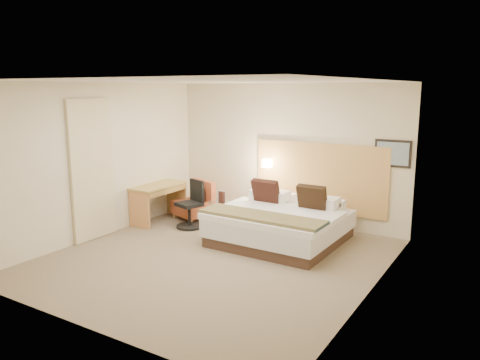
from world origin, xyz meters
The scene contains 20 objects.
floor centered at (0.00, 0.00, -0.01)m, with size 4.80×5.00×0.02m, color #766550.
ceiling centered at (0.00, 0.00, 2.71)m, with size 4.80×5.00×0.02m, color white.
wall_back centered at (0.00, 2.51, 1.35)m, with size 4.80×0.02×2.70m, color beige.
wall_front centered at (0.00, -2.51, 1.35)m, with size 4.80×0.02×2.70m, color beige.
wall_left centered at (-2.41, 0.00, 1.35)m, with size 0.02×5.00×2.70m, color beige.
wall_right centered at (2.41, 0.00, 1.35)m, with size 0.02×5.00×2.70m, color beige.
headboard_panel centered at (0.70, 2.47, 0.95)m, with size 2.60×0.04×1.30m, color tan.
art_frame centered at (2.02, 2.48, 1.50)m, with size 0.62×0.03×0.47m, color black.
art_canvas centered at (2.02, 2.46, 1.50)m, with size 0.54×0.01×0.39m, color gray.
lamp_arm centered at (-0.35, 2.42, 1.15)m, with size 0.02×0.02×0.12m, color silver.
lamp_shade centered at (-0.35, 2.36, 1.15)m, with size 0.15×0.15×0.15m, color #FFEDC6.
curtain centered at (-2.36, -0.25, 1.22)m, with size 0.06×0.90×2.42m, color beige.
bottle_a centered at (-0.77, 1.30, 0.65)m, with size 0.06×0.06×0.20m, color #85A2CF.
bottle_b centered at (-0.69, 1.28, 0.65)m, with size 0.06×0.06×0.20m, color #8CA2D9.
menu_folder centered at (-0.64, 1.17, 0.66)m, with size 0.13×0.05×0.22m, color #361916.
bed centered at (0.49, 1.29, 0.33)m, with size 2.10×2.03×1.00m.
lounge_chair centered at (-1.64, 1.71, 0.30)m, with size 0.89×0.84×0.76m.
side_table centered at (-0.69, 1.25, 0.31)m, with size 0.64×0.64×0.55m.
desk centered at (-2.11, 1.17, 0.58)m, with size 0.54×1.18×0.74m.
desk_chair centered at (-1.32, 1.16, 0.37)m, with size 0.63×0.63×0.89m.
Camera 1 is at (3.92, -5.67, 2.60)m, focal length 35.00 mm.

